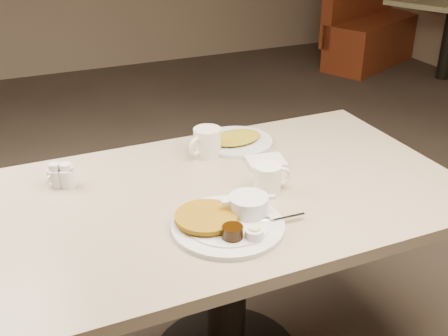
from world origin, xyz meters
name	(u,v)px	position (x,y,z in m)	size (l,w,h in m)	color
diner_table	(226,235)	(0.00, 0.00, 0.58)	(1.50, 0.90, 0.75)	tan
main_plate	(229,219)	(-0.08, -0.19, 0.77)	(0.41, 0.37, 0.07)	silver
coffee_mug_near	(268,178)	(0.12, -0.06, 0.80)	(0.13, 0.10, 0.09)	#ECE7CC
napkin	(266,162)	(0.20, 0.11, 0.76)	(0.14, 0.12, 0.02)	beige
coffee_mug_far	(207,142)	(0.04, 0.27, 0.80)	(0.15, 0.13, 0.10)	beige
creamer_left	(55,176)	(-0.49, 0.24, 0.79)	(0.07, 0.07, 0.08)	#B7B7B4
creamer_right	(66,176)	(-0.46, 0.23, 0.79)	(0.07, 0.07, 0.08)	silver
hash_plate	(236,140)	(0.18, 0.31, 0.76)	(0.32, 0.32, 0.04)	#B9BAB6
booth_back_right	(378,23)	(2.98, 3.04, 0.41)	(1.67, 1.77, 1.12)	maroon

